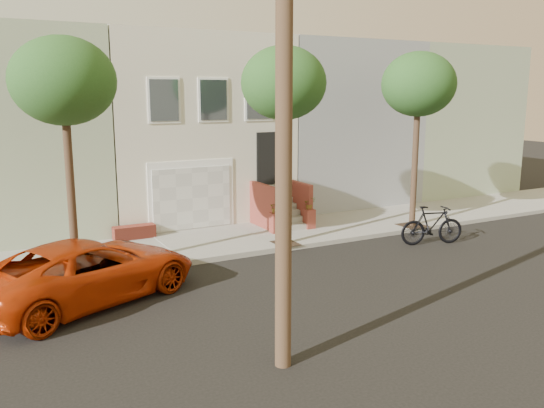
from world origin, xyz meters
TOP-DOWN VIEW (x-y plane):
  - ground at (0.00, 0.00)m, footprint 90.00×90.00m
  - sidewalk at (0.00, 5.35)m, footprint 40.00×3.70m
  - house_row at (0.00, 11.19)m, footprint 33.10×11.70m
  - tree_left at (-5.50, 3.90)m, footprint 2.70×2.57m
  - tree_mid at (1.00, 3.90)m, footprint 2.70×2.57m
  - tree_right at (6.50, 3.90)m, footprint 2.70×2.57m
  - pickup_truck at (-5.51, 1.97)m, footprint 6.04×4.47m
  - motorcycle at (5.62, 1.97)m, footprint 2.28×1.22m

SIDE VIEW (x-z plane):
  - ground at x=0.00m, z-range 0.00..0.00m
  - sidewalk at x=0.00m, z-range 0.00..0.15m
  - motorcycle at x=5.62m, z-range 0.00..1.32m
  - pickup_truck at x=-5.51m, z-range 0.00..1.53m
  - house_row at x=0.00m, z-range 0.14..7.14m
  - tree_left at x=-5.50m, z-range 2.11..8.41m
  - tree_mid at x=1.00m, z-range 2.11..8.41m
  - tree_right at x=6.50m, z-range 2.11..8.41m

